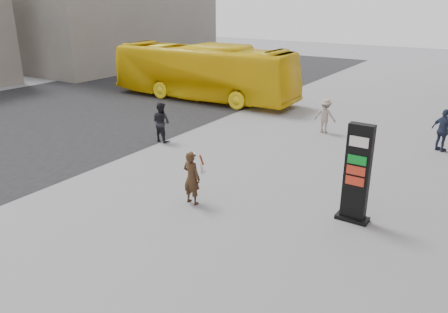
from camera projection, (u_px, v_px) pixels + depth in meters
The scene contains 9 objects.
ground at pixel (202, 207), 12.71m from camera, with size 100.00×100.00×0.00m, color #9E9EA3.
road at pixel (59, 112), 23.30m from camera, with size 16.00×60.00×0.01m, color black.
bg_building_far at pixel (113, 7), 39.05m from camera, with size 10.00×18.00×10.00m, color gray.
info_pylon at pixel (357, 174), 11.52m from camera, with size 0.88×0.45×2.73m.
woman at pixel (192, 177), 12.70m from camera, with size 0.63×0.58×1.62m.
bus at pixel (203, 72), 25.85m from camera, with size 2.73×11.66×3.25m, color yellow.
pedestrian_a at pixel (161, 122), 18.30m from camera, with size 0.82×0.64×1.68m, color black.
pedestrian_b at pixel (325, 116), 19.55m from camera, with size 1.00×0.57×1.54m, color gray.
pedestrian_c at pixel (443, 130), 17.11m from camera, with size 0.99×0.41×1.70m, color #28314C.
Camera 1 is at (6.77, -9.25, 5.72)m, focal length 35.00 mm.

